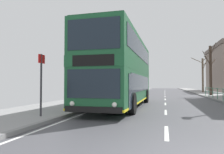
# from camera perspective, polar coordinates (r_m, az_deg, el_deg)

# --- Properties ---
(double_decker_bus_main) EXTENTS (2.86, 11.09, 4.40)m
(double_decker_bus_main) POSITION_cam_1_polar(r_m,az_deg,el_deg) (13.80, 2.60, 1.60)
(double_decker_bus_main) COLOR #19512D
(double_decker_bus_main) RESTS_ON ground
(bus_stop_sign_near) EXTENTS (0.08, 0.44, 2.58)m
(bus_stop_sign_near) POSITION_cam_1_polar(r_m,az_deg,el_deg) (9.34, -18.43, -0.18)
(bus_stop_sign_near) COLOR #2D2D33
(bus_stop_sign_near) RESTS_ON ground
(bare_tree_far_00) EXTENTS (2.98, 3.00, 6.17)m
(bare_tree_far_00) POSITION_cam_1_polar(r_m,az_deg,el_deg) (37.79, 23.11, 0.82)
(bare_tree_far_00) COLOR brown
(bare_tree_far_00) RESTS_ON ground
(bare_tree_far_01) EXTENTS (1.94, 2.58, 6.15)m
(bare_tree_far_01) POSITION_cam_1_polar(r_m,az_deg,el_deg) (27.99, 24.88, 1.82)
(bare_tree_far_01) COLOR #423328
(bare_tree_far_01) RESTS_ON ground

